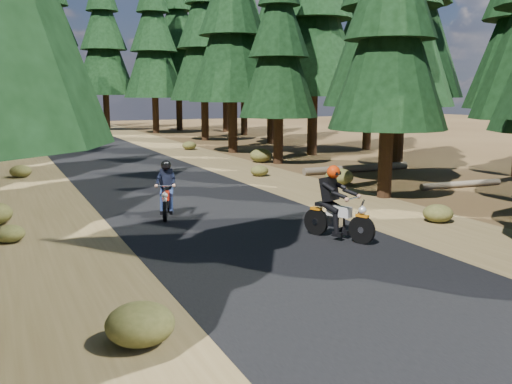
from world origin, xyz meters
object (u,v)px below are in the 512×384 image
Objects in this scene: log_far at (461,184)px; rider_follow at (166,198)px; log_near at (357,168)px; rider_lead at (339,215)px.

log_far is 1.91× the size of rider_follow.
rider_follow is at bearing -174.82° from log_far.
rider_lead is at bearing -127.43° from log_near.
rider_follow reaches higher than log_near.
log_far is at bearing -158.20° from rider_follow.
log_far is 11.21m from rider_follow.
log_near is 11.88m from rider_lead.
rider_follow is at bearing -78.01° from rider_lead.
log_near is 1.53× the size of log_far.
rider_follow is (-10.12, -5.41, 0.37)m from log_near.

